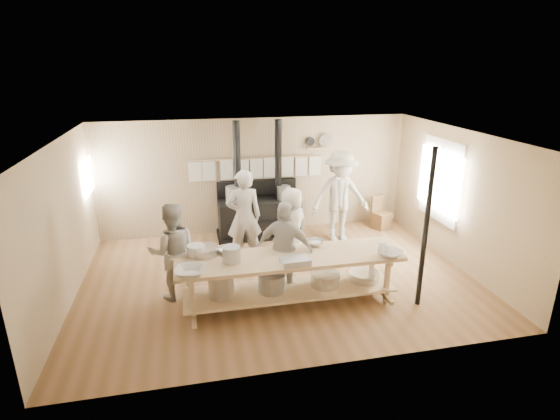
{
  "coord_description": "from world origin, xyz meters",
  "views": [
    {
      "loc": [
        -1.46,
        -7.02,
        3.79
      ],
      "look_at": [
        0.07,
        0.2,
        1.25
      ],
      "focal_mm": 28.0,
      "sensor_mm": 36.0,
      "label": 1
    }
  ],
  "objects_px": {
    "cook_far_left": "(244,217)",
    "cook_center": "(292,226)",
    "cook_left": "(173,252)",
    "chair": "(381,219)",
    "stove": "(259,214)",
    "roasting_pan": "(295,261)",
    "cook_by_window": "(340,196)",
    "prep_table": "(289,275)",
    "cook_right": "(285,250)"
  },
  "relations": [
    {
      "from": "cook_far_left",
      "to": "cook_center",
      "type": "xyz_separation_m",
      "value": [
        0.88,
        -0.24,
        -0.17
      ]
    },
    {
      "from": "cook_left",
      "to": "chair",
      "type": "relative_size",
      "value": 2.14
    },
    {
      "from": "stove",
      "to": "cook_center",
      "type": "height_order",
      "value": "stove"
    },
    {
      "from": "cook_left",
      "to": "roasting_pan",
      "type": "xyz_separation_m",
      "value": [
        1.83,
        -0.9,
        0.07
      ]
    },
    {
      "from": "cook_center",
      "to": "cook_by_window",
      "type": "distance_m",
      "value": 1.59
    },
    {
      "from": "prep_table",
      "to": "chair",
      "type": "bearing_deg",
      "value": 44.62
    },
    {
      "from": "cook_right",
      "to": "cook_left",
      "type": "bearing_deg",
      "value": 19.53
    },
    {
      "from": "cook_by_window",
      "to": "roasting_pan",
      "type": "xyz_separation_m",
      "value": [
        -1.66,
        -2.68,
        -0.11
      ]
    },
    {
      "from": "cook_by_window",
      "to": "cook_right",
      "type": "bearing_deg",
      "value": -130.53
    },
    {
      "from": "cook_right",
      "to": "roasting_pan",
      "type": "xyz_separation_m",
      "value": [
        0.02,
        -0.59,
        0.07
      ]
    },
    {
      "from": "stove",
      "to": "chair",
      "type": "height_order",
      "value": "stove"
    },
    {
      "from": "cook_far_left",
      "to": "cook_center",
      "type": "height_order",
      "value": "cook_far_left"
    },
    {
      "from": "cook_by_window",
      "to": "stove",
      "type": "bearing_deg",
      "value": 157.73
    },
    {
      "from": "cook_far_left",
      "to": "chair",
      "type": "xyz_separation_m",
      "value": [
        3.4,
        1.14,
        -0.71
      ]
    },
    {
      "from": "chair",
      "to": "cook_center",
      "type": "bearing_deg",
      "value": -173.26
    },
    {
      "from": "stove",
      "to": "cook_center",
      "type": "bearing_deg",
      "value": -75.77
    },
    {
      "from": "cook_right",
      "to": "roasting_pan",
      "type": "height_order",
      "value": "cook_right"
    },
    {
      "from": "cook_far_left",
      "to": "chair",
      "type": "height_order",
      "value": "cook_far_left"
    },
    {
      "from": "prep_table",
      "to": "cook_by_window",
      "type": "distance_m",
      "value": 2.96
    },
    {
      "from": "cook_by_window",
      "to": "chair",
      "type": "xyz_separation_m",
      "value": [
        1.22,
        0.47,
        -0.78
      ]
    },
    {
      "from": "cook_right",
      "to": "cook_far_left",
      "type": "bearing_deg",
      "value": -41.6
    },
    {
      "from": "cook_left",
      "to": "cook_right",
      "type": "xyz_separation_m",
      "value": [
        1.81,
        -0.32,
        -0.0
      ]
    },
    {
      "from": "roasting_pan",
      "to": "cook_right",
      "type": "bearing_deg",
      "value": 92.26
    },
    {
      "from": "chair",
      "to": "cook_by_window",
      "type": "bearing_deg",
      "value": 179.21
    },
    {
      "from": "cook_center",
      "to": "cook_right",
      "type": "relative_size",
      "value": 0.92
    },
    {
      "from": "cook_by_window",
      "to": "prep_table",
      "type": "bearing_deg",
      "value": -126.85
    },
    {
      "from": "cook_far_left",
      "to": "cook_right",
      "type": "distance_m",
      "value": 1.52
    },
    {
      "from": "stove",
      "to": "prep_table",
      "type": "bearing_deg",
      "value": -90.04
    },
    {
      "from": "cook_by_window",
      "to": "roasting_pan",
      "type": "relative_size",
      "value": 4.62
    },
    {
      "from": "stove",
      "to": "cook_center",
      "type": "relative_size",
      "value": 1.7
    },
    {
      "from": "prep_table",
      "to": "cook_center",
      "type": "bearing_deg",
      "value": 75.28
    },
    {
      "from": "cook_left",
      "to": "cook_right",
      "type": "relative_size",
      "value": 1.0
    },
    {
      "from": "cook_by_window",
      "to": "chair",
      "type": "height_order",
      "value": "cook_by_window"
    },
    {
      "from": "cook_far_left",
      "to": "cook_center",
      "type": "bearing_deg",
      "value": 163.44
    },
    {
      "from": "roasting_pan",
      "to": "stove",
      "type": "bearing_deg",
      "value": 90.32
    },
    {
      "from": "cook_far_left",
      "to": "cook_center",
      "type": "distance_m",
      "value": 0.93
    },
    {
      "from": "prep_table",
      "to": "chair",
      "type": "distance_m",
      "value": 4.09
    },
    {
      "from": "chair",
      "to": "prep_table",
      "type": "bearing_deg",
      "value": -157.4
    },
    {
      "from": "prep_table",
      "to": "roasting_pan",
      "type": "height_order",
      "value": "roasting_pan"
    },
    {
      "from": "cook_right",
      "to": "stove",
      "type": "bearing_deg",
      "value": -60.66
    },
    {
      "from": "stove",
      "to": "cook_left",
      "type": "relative_size",
      "value": 1.57
    },
    {
      "from": "cook_right",
      "to": "roasting_pan",
      "type": "distance_m",
      "value": 0.59
    },
    {
      "from": "prep_table",
      "to": "cook_center",
      "type": "distance_m",
      "value": 1.56
    },
    {
      "from": "roasting_pan",
      "to": "prep_table",
      "type": "bearing_deg",
      "value": 93.99
    },
    {
      "from": "prep_table",
      "to": "cook_by_window",
      "type": "xyz_separation_m",
      "value": [
        1.68,
        2.39,
        0.49
      ]
    },
    {
      "from": "cook_left",
      "to": "cook_center",
      "type": "bearing_deg",
      "value": -161.56
    },
    {
      "from": "roasting_pan",
      "to": "cook_center",
      "type": "bearing_deg",
      "value": 78.24
    },
    {
      "from": "cook_far_left",
      "to": "chair",
      "type": "relative_size",
      "value": 2.42
    },
    {
      "from": "cook_center",
      "to": "cook_right",
      "type": "xyz_separation_m",
      "value": [
        -0.39,
        -1.19,
        0.06
      ]
    },
    {
      "from": "cook_by_window",
      "to": "roasting_pan",
      "type": "distance_m",
      "value": 3.16
    }
  ]
}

